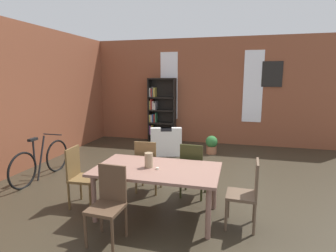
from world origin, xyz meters
TOP-DOWN VIEW (x-y plane):
  - ground_plane at (0.00, 0.00)m, footprint 9.85×9.85m
  - back_wall_brick at (0.00, 3.85)m, footprint 8.24×0.12m
  - left_wall_brick at (-3.68, 0.00)m, footprint 0.12×8.58m
  - window_pane_0 at (-1.27, 3.78)m, footprint 0.55×0.02m
  - window_pane_1 at (1.27, 3.78)m, footprint 0.55×0.02m
  - dining_table at (-0.22, -0.97)m, footprint 1.81×1.03m
  - vase_on_table at (-0.34, -0.97)m, footprint 0.12×0.12m
  - tealight_candle_0 at (-0.19, -1.04)m, footprint 0.04×0.04m
  - dining_chair_near_left at (-0.62, -1.72)m, footprint 0.42×0.42m
  - dining_chair_head_right at (1.06, -0.98)m, footprint 0.42×0.42m
  - dining_chair_head_left at (-1.49, -0.98)m, footprint 0.42×0.42m
  - dining_chair_far_left at (-0.62, -0.23)m, footprint 0.41×0.41m
  - dining_chair_far_right at (0.18, -0.23)m, footprint 0.42×0.42m
  - bookshelf_tall at (-1.52, 3.60)m, footprint 0.87×0.30m
  - armchair_white at (-0.97, 2.30)m, footprint 1.00×1.00m
  - bicycle_second at (-2.92, -0.15)m, footprint 0.44×1.70m
  - potted_plant_by_shelf at (0.23, 2.57)m, footprint 0.32×0.32m
  - framed_picture at (1.77, 3.77)m, footprint 0.56×0.03m

SIDE VIEW (x-z plane):
  - ground_plane at x=0.00m, z-range 0.00..0.00m
  - potted_plant_by_shelf at x=0.23m, z-range 0.01..0.50m
  - armchair_white at x=-0.97m, z-range -0.10..0.65m
  - bicycle_second at x=-2.92m, z-range -0.10..0.80m
  - dining_chair_near_left at x=-0.62m, z-range 0.04..0.99m
  - dining_chair_head_right at x=1.06m, z-range 0.04..0.99m
  - dining_chair_head_left at x=-1.49m, z-range 0.04..0.99m
  - dining_chair_far_left at x=-0.62m, z-range 0.04..0.99m
  - dining_chair_far_right at x=0.18m, z-range 0.04..0.99m
  - dining_table at x=-0.22m, z-range 0.29..1.02m
  - tealight_candle_0 at x=-0.19m, z-range 0.73..0.76m
  - vase_on_table at x=-0.34m, z-range 0.73..0.95m
  - bookshelf_tall at x=-1.52m, z-range 0.01..2.02m
  - back_wall_brick at x=0.00m, z-range 0.00..3.20m
  - left_wall_brick at x=-3.68m, z-range 0.00..3.20m
  - window_pane_0 at x=-1.27m, z-range 0.72..2.80m
  - window_pane_1 at x=1.27m, z-range 0.72..2.80m
  - framed_picture at x=1.77m, z-range 1.76..2.48m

